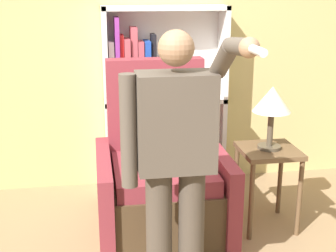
{
  "coord_description": "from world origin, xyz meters",
  "views": [
    {
      "loc": [
        -0.55,
        -2.18,
        1.8
      ],
      "look_at": [
        -0.11,
        0.57,
        0.97
      ],
      "focal_mm": 50.0,
      "sensor_mm": 36.0,
      "label": 1
    }
  ],
  "objects": [
    {
      "name": "wall_back",
      "position": [
        0.0,
        2.03,
        1.4
      ],
      "size": [
        8.0,
        0.06,
        2.8
      ],
      "color": "tan",
      "rests_on": "ground_plane"
    },
    {
      "name": "bookcase",
      "position": [
        -0.06,
        1.87,
        0.79
      ],
      "size": [
        1.08,
        0.28,
        1.65
      ],
      "color": "white",
      "rests_on": "ground_plane"
    },
    {
      "name": "armchair",
      "position": [
        -0.09,
        1.02,
        0.39
      ],
      "size": [
        0.94,
        0.92,
        1.28
      ],
      "color": "#4C3823",
      "rests_on": "ground_plane"
    },
    {
      "name": "person_standing",
      "position": [
        -0.13,
        0.17,
        0.91
      ],
      "size": [
        0.57,
        0.78,
        1.61
      ],
      "color": "#473D33",
      "rests_on": "ground_plane"
    },
    {
      "name": "side_table",
      "position": [
        0.73,
        0.97,
        0.52
      ],
      "size": [
        0.43,
        0.43,
        0.64
      ],
      "color": "brown",
      "rests_on": "ground_plane"
    },
    {
      "name": "table_lamp",
      "position": [
        0.73,
        0.97,
        1.0
      ],
      "size": [
        0.28,
        0.28,
        0.48
      ],
      "color": "#4C4233",
      "rests_on": "side_table"
    }
  ]
}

